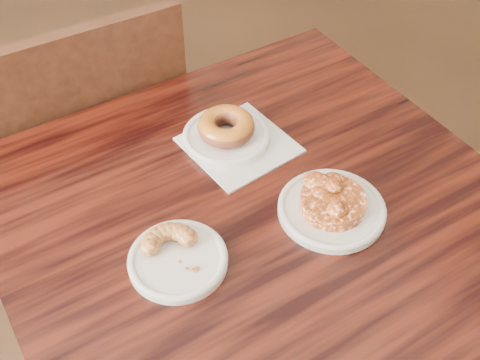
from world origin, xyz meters
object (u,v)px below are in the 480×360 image
cafe_table (259,335)px  chair_far (77,151)px  glazed_donut (226,127)px  apple_fritter (333,200)px  cruller_fragment (177,252)px

cafe_table → chair_far: size_ratio=0.90×
glazed_donut → apple_fritter: bearing=-71.8°
cafe_table → apple_fritter: (0.10, -0.04, 0.40)m
chair_far → glazed_donut: size_ratio=8.82×
cafe_table → cruller_fragment: (-0.16, -0.02, 0.40)m
glazed_donut → cruller_fragment: bearing=-131.0°
cruller_fragment → glazed_donut: bearing=49.0°
apple_fritter → cruller_fragment: apple_fritter is taller
chair_far → glazed_donut: (0.21, -0.44, 0.33)m
cafe_table → chair_far: 0.66m
chair_far → cafe_table: bearing=102.9°
cafe_table → glazed_donut: 0.45m
cafe_table → chair_far: chair_far is taller
apple_fritter → cafe_table: bearing=157.1°
cruller_fragment → cafe_table: bearing=8.5°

